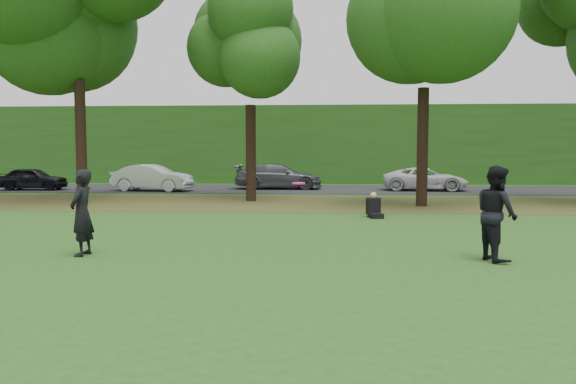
% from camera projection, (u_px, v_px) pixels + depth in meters
% --- Properties ---
extents(ground, '(120.00, 120.00, 0.00)m').
position_uv_depth(ground, '(310.00, 274.00, 10.18)').
color(ground, '#254B17').
rests_on(ground, ground).
extents(leaf_litter, '(60.00, 7.00, 0.01)m').
position_uv_depth(leaf_litter, '(320.00, 203.00, 23.11)').
color(leaf_litter, '#4E3C1C').
rests_on(leaf_litter, ground).
extents(street, '(70.00, 7.00, 0.02)m').
position_uv_depth(street, '(322.00, 189.00, 31.06)').
color(street, black).
rests_on(street, ground).
extents(far_hedge, '(70.00, 3.00, 5.00)m').
position_uv_depth(far_hedge, '(324.00, 145.00, 36.83)').
color(far_hedge, '#224F16').
rests_on(far_hedge, ground).
extents(player_left, '(0.46, 0.68, 1.84)m').
position_uv_depth(player_left, '(82.00, 213.00, 11.87)').
color(player_left, black).
rests_on(player_left, ground).
extents(player_right, '(0.92, 1.08, 1.94)m').
position_uv_depth(player_right, '(496.00, 213.00, 11.35)').
color(player_right, black).
rests_on(player_right, ground).
extents(parked_cars, '(37.71, 3.98, 1.40)m').
position_uv_depth(parked_cars, '(328.00, 178.00, 30.13)').
color(parked_cars, black).
rests_on(parked_cars, street).
extents(frisbee, '(0.30, 0.30, 0.04)m').
position_uv_depth(frisbee, '(299.00, 183.00, 11.59)').
color(frisbee, '#E31378').
rests_on(frisbee, ground).
extents(seated_person, '(0.56, 0.80, 0.83)m').
position_uv_depth(seated_person, '(374.00, 208.00, 18.50)').
color(seated_person, black).
rests_on(seated_person, ground).
extents(tree_line, '(55.30, 7.90, 12.31)m').
position_uv_depth(tree_line, '(313.00, 9.00, 22.45)').
color(tree_line, black).
rests_on(tree_line, ground).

